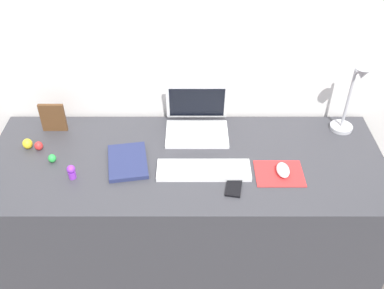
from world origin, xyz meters
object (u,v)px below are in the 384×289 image
(desk_lamp, at_px, (353,102))
(toy_figurine_yellow, at_px, (29,143))
(laptop, at_px, (199,120))
(keyboard, at_px, (205,170))
(toy_figurine_red, at_px, (40,145))
(notebook_pad, at_px, (129,161))
(picture_frame, at_px, (55,117))
(toy_figurine_purple, at_px, (73,171))
(cell_phone, at_px, (235,186))
(mouse, at_px, (285,170))
(toy_figurine_green, at_px, (54,158))

(desk_lamp, bearing_deg, toy_figurine_yellow, -175.42)
(laptop, distance_m, keyboard, 0.32)
(laptop, bearing_deg, toy_figurine_red, -167.63)
(keyboard, bearing_deg, toy_figurine_yellow, 168.46)
(desk_lamp, relative_size, toy_figurine_yellow, 7.67)
(notebook_pad, bearing_deg, picture_frame, 137.57)
(toy_figurine_purple, bearing_deg, desk_lamp, 14.50)
(cell_phone, distance_m, notebook_pad, 0.49)
(mouse, bearing_deg, desk_lamp, 41.13)
(laptop, height_order, toy_figurine_green, laptop)
(desk_lamp, bearing_deg, picture_frame, 179.22)
(desk_lamp, height_order, toy_figurine_red, desk_lamp)
(notebook_pad, height_order, toy_figurine_red, toy_figurine_red)
(desk_lamp, height_order, toy_figurine_green, desk_lamp)
(cell_phone, distance_m, toy_figurine_purple, 0.70)
(laptop, height_order, toy_figurine_yellow, laptop)
(notebook_pad, relative_size, toy_figurine_green, 6.06)
(toy_figurine_green, height_order, toy_figurine_yellow, toy_figurine_yellow)
(keyboard, bearing_deg, toy_figurine_green, 174.29)
(desk_lamp, height_order, toy_figurine_purple, desk_lamp)
(keyboard, relative_size, cell_phone, 3.20)
(cell_phone, height_order, notebook_pad, notebook_pad)
(keyboard, relative_size, toy_figurine_green, 10.35)
(toy_figurine_purple, bearing_deg, toy_figurine_green, 136.82)
(cell_phone, height_order, toy_figurine_green, toy_figurine_green)
(cell_phone, distance_m, desk_lamp, 0.70)
(keyboard, bearing_deg, mouse, -1.92)
(picture_frame, relative_size, toy_figurine_yellow, 2.97)
(laptop, height_order, cell_phone, laptop)
(desk_lamp, height_order, toy_figurine_yellow, desk_lamp)
(toy_figurine_yellow, bearing_deg, toy_figurine_green, -35.62)
(mouse, xyz_separation_m, notebook_pad, (-0.68, 0.07, -0.01))
(keyboard, xyz_separation_m, mouse, (0.34, -0.01, 0.01))
(desk_lamp, relative_size, notebook_pad, 1.61)
(notebook_pad, xyz_separation_m, toy_figurine_yellow, (-0.48, 0.11, 0.02))
(laptop, bearing_deg, notebook_pad, -140.23)
(keyboard, height_order, cell_phone, keyboard)
(picture_frame, xyz_separation_m, toy_figurine_red, (-0.04, -0.15, -0.05))
(notebook_pad, bearing_deg, keyboard, -18.99)
(laptop, distance_m, desk_lamp, 0.73)
(laptop, height_order, notebook_pad, laptop)
(mouse, bearing_deg, toy_figurine_red, 171.39)
(cell_phone, bearing_deg, laptop, 120.66)
(picture_frame, height_order, toy_figurine_red, picture_frame)
(toy_figurine_red, bearing_deg, cell_phone, -15.65)
(mouse, bearing_deg, toy_figurine_yellow, 171.27)
(notebook_pad, bearing_deg, mouse, -15.16)
(cell_phone, distance_m, toy_figurine_red, 0.92)
(keyboard, bearing_deg, notebook_pad, 170.41)
(mouse, xyz_separation_m, toy_figurine_yellow, (-1.16, 0.18, 0.00))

